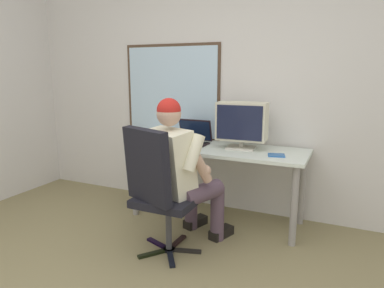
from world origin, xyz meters
name	(u,v)px	position (x,y,z in m)	size (l,w,h in m)	color
wall_rear	(227,80)	(-0.02, 2.17, 1.36)	(4.89, 0.08, 2.73)	silver
desk	(216,158)	(0.01, 1.80, 0.63)	(1.71, 0.62, 0.73)	gray
office_chair	(157,186)	(-0.15, 0.94, 0.59)	(0.56, 0.58, 1.04)	black
person_seated	(180,170)	(-0.07, 1.18, 0.66)	(0.67, 0.82, 1.25)	#524050
crt_monitor	(242,122)	(0.24, 1.85, 0.98)	(0.47, 0.25, 0.44)	beige
laptop	(192,137)	(-0.28, 1.88, 0.79)	(0.36, 0.31, 0.24)	black
wine_glass	(153,133)	(-0.63, 1.69, 0.84)	(0.09, 0.09, 0.16)	silver
cd_case	(276,155)	(0.60, 1.70, 0.74)	(0.17, 0.16, 0.01)	#2561B5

